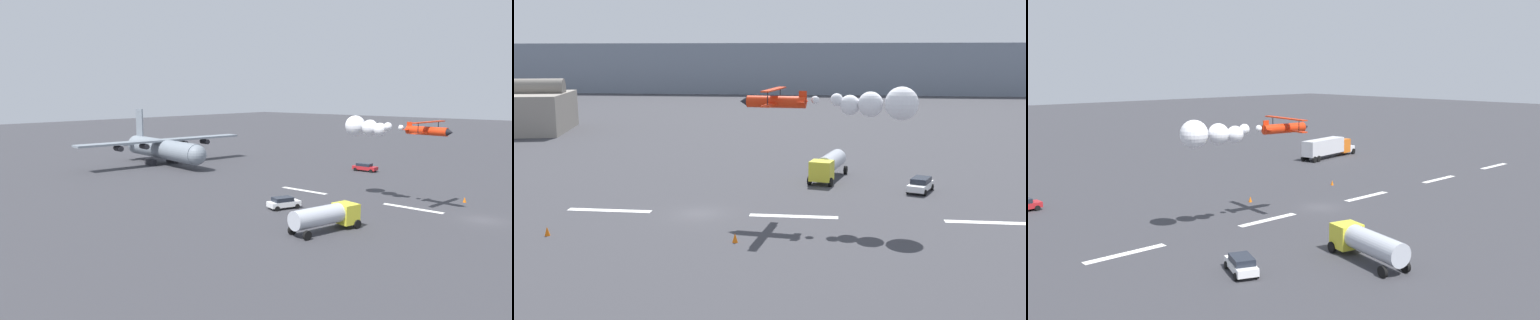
% 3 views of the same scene
% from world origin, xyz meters
% --- Properties ---
extents(ground_plane, '(440.00, 440.00, 0.00)m').
position_xyz_m(ground_plane, '(0.00, 0.00, 0.00)').
color(ground_plane, '#38383D').
rests_on(ground_plane, ground).
extents(runway_stripe_2, '(8.00, 0.90, 0.01)m').
position_xyz_m(runway_stripe_2, '(-8.62, 0.00, 0.01)').
color(runway_stripe_2, white).
rests_on(runway_stripe_2, ground).
extents(runway_stripe_3, '(8.00, 0.90, 0.01)m').
position_xyz_m(runway_stripe_3, '(8.62, 0.00, 0.01)').
color(runway_stripe_3, white).
rests_on(runway_stripe_3, ground).
extents(runway_stripe_4, '(8.00, 0.90, 0.01)m').
position_xyz_m(runway_stripe_4, '(25.87, 0.00, 0.01)').
color(runway_stripe_4, white).
rests_on(runway_stripe_4, ground).
extents(mountain_ridge_distant, '(396.00, 16.00, 17.91)m').
position_xyz_m(mountain_ridge_distant, '(0.00, 164.25, 8.96)').
color(mountain_ridge_distant, gray).
rests_on(mountain_ridge_distant, ground).
extents(stunt_biplane_red, '(15.56, 7.02, 2.83)m').
position_xyz_m(stunt_biplane_red, '(14.67, -0.13, 10.25)').
color(stunt_biplane_red, red).
extents(fuel_tanker_truck, '(4.58, 8.95, 2.90)m').
position_xyz_m(fuel_tanker_truck, '(11.39, 16.33, 1.74)').
color(fuel_tanker_truck, yellow).
rests_on(fuel_tanker_truck, ground).
extents(airport_staff_sedan, '(3.26, 4.60, 1.52)m').
position_xyz_m(airport_staff_sedan, '(21.21, 11.11, 0.81)').
color(airport_staff_sedan, white).
rests_on(airport_staff_sedan, ground).
extents(hangar_building, '(20.20, 23.35, 9.82)m').
position_xyz_m(hangar_building, '(-46.12, 52.87, 3.91)').
color(hangar_building, gray).
rests_on(hangar_building, ground).
extents(traffic_cone_near, '(0.44, 0.44, 0.75)m').
position_xyz_m(traffic_cone_near, '(-10.64, -8.01, 0.38)').
color(traffic_cone_near, orange).
rests_on(traffic_cone_near, ground).
extents(traffic_cone_far, '(0.44, 0.44, 0.75)m').
position_xyz_m(traffic_cone_far, '(4.69, -7.96, 0.38)').
color(traffic_cone_far, orange).
rests_on(traffic_cone_far, ground).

